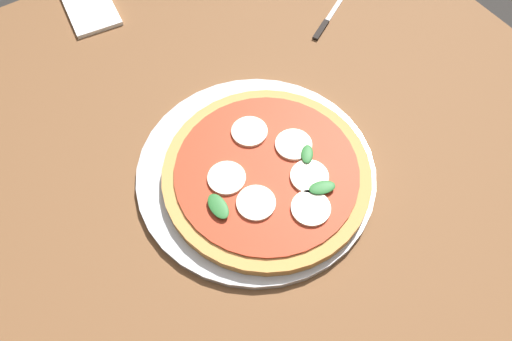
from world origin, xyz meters
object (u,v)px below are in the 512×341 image
napkin (91,10)px  knife (327,20)px  dining_table (299,218)px  pizza (267,173)px  serving_tray (256,172)px

napkin → knife: 0.47m
dining_table → pizza: pizza is taller
dining_table → serving_tray: (0.07, 0.04, 0.09)m
dining_table → napkin: napkin is taller
pizza → napkin: 0.52m
dining_table → napkin: bearing=11.0°
dining_table → napkin: 0.58m
serving_tray → pizza: bearing=-161.6°
dining_table → napkin: size_ratio=10.44×
dining_table → napkin: (0.57, 0.11, 0.09)m
pizza → knife: (0.24, -0.30, -0.02)m
dining_table → knife: bearing=-42.9°
dining_table → knife: (0.29, -0.27, 0.09)m
napkin → pizza: bearing=-171.7°
serving_tray → knife: (0.22, -0.31, -0.00)m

